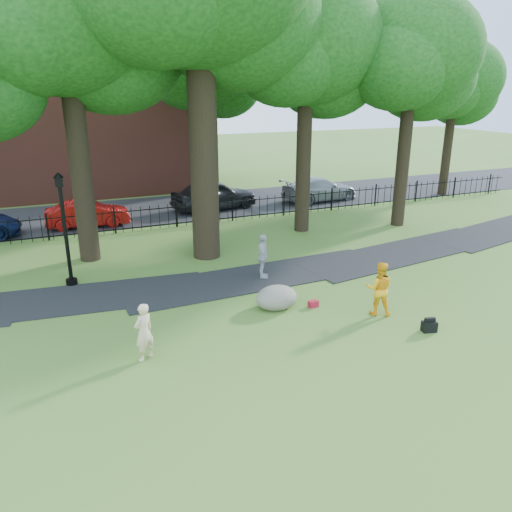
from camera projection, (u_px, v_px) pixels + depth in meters
name	position (u px, v px, depth m)	size (l,w,h in m)	color
ground	(279.00, 327.00, 14.69)	(120.00, 120.00, 0.00)	#416C25
footpath	(258.00, 278.00, 18.45)	(36.00, 2.60, 0.03)	black
street	(159.00, 210.00, 28.63)	(80.00, 7.00, 0.02)	black
iron_fence	(176.00, 215.00, 24.95)	(44.00, 0.04, 1.20)	black
brick_building	(65.00, 98.00, 32.19)	(18.00, 8.00, 12.00)	brown
tree_row	(202.00, 48.00, 19.57)	(26.82, 7.96, 12.42)	black
woman	(144.00, 332.00, 12.69)	(0.57, 0.37, 1.56)	beige
man	(379.00, 288.00, 15.23)	(0.83, 0.65, 1.71)	#FAA815
pedestrian	(263.00, 257.00, 18.14)	(0.98, 0.41, 1.67)	#B4B4B9
boulder	(276.00, 296.00, 15.83)	(1.36, 1.03, 0.80)	slate
lamppost	(65.00, 232.00, 17.14)	(0.40, 0.40, 4.02)	black
backpack	(429.00, 326.00, 14.35)	(0.41, 0.25, 0.31)	black
red_bag	(313.00, 304.00, 15.96)	(0.31, 0.20, 0.21)	maroon
red_sedan	(88.00, 214.00, 24.96)	(1.40, 4.02, 1.32)	maroon
grey_car	(214.00, 195.00, 28.47)	(1.98, 4.93, 1.68)	black
silver_car	(320.00, 189.00, 30.72)	(2.00, 4.92, 1.43)	gray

